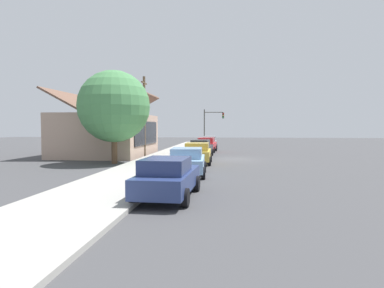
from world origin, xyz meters
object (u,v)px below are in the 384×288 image
car_skyblue (187,161)px  car_charcoal (201,148)px  traffic_light_main (212,122)px  car_navy (168,177)px  car_mustard (197,153)px  car_silver (209,142)px  car_cherry (207,145)px  fire_hydrant_red (149,173)px  shade_tree (114,107)px  utility_pole_wooden (144,115)px

car_skyblue → car_charcoal: (11.93, 0.16, -0.00)m
traffic_light_main → car_navy: bearing=179.8°
car_skyblue → car_mustard: 6.14m
car_mustard → car_silver: same height
car_navy → car_cherry: bearing=2.4°
traffic_light_main → fire_hydrant_red: (-30.56, 1.66, -2.99)m
car_silver → shade_tree: 19.83m
car_navy → utility_pole_wooden: 19.46m
car_mustard → utility_pole_wooden: size_ratio=0.58×
fire_hydrant_red → shade_tree: bearing=29.1°
car_navy → car_mustard: 12.22m
car_mustard → utility_pole_wooden: (6.18, 5.59, 3.11)m
car_mustard → fire_hydrant_red: (-8.82, 1.59, -0.32)m
car_cherry → fire_hydrant_red: car_cherry is taller
car_skyblue → car_cherry: (18.20, 0.04, -0.00)m
car_navy → car_silver: 30.30m
car_skyblue → fire_hydrant_red: (-2.68, 1.56, -0.32)m
car_silver → utility_pole_wooden: utility_pole_wooden is taller
car_mustard → car_cherry: same height
car_navy → car_charcoal: size_ratio=0.99×
car_cherry → traffic_light_main: bearing=2.0°
car_mustard → car_silver: 18.08m
car_charcoal → shade_tree: size_ratio=0.70×
car_charcoal → utility_pole_wooden: (0.38, 5.40, 3.11)m
car_mustard → car_charcoal: (5.79, 0.19, 0.00)m
car_navy → traffic_light_main: traffic_light_main is taller
car_silver → shade_tree: size_ratio=0.65×
car_navy → shade_tree: shade_tree is taller
car_silver → utility_pole_wooden: size_ratio=0.60×
traffic_light_main → fire_hydrant_red: size_ratio=7.32×
car_charcoal → traffic_light_main: 16.16m
traffic_light_main → car_mustard: bearing=179.8°
car_charcoal → shade_tree: shade_tree is taller
shade_tree → utility_pole_wooden: size_ratio=0.93×
car_mustard → fire_hydrant_red: bearing=168.5°
car_silver → fire_hydrant_red: car_silver is taller
car_silver → utility_pole_wooden: 13.47m
car_skyblue → car_charcoal: 11.93m
car_skyblue → car_silver: (24.22, 0.08, -0.00)m
utility_pole_wooden → fire_hydrant_red: bearing=-165.1°
car_silver → shade_tree: (-18.53, 6.14, 3.47)m
fire_hydrant_red → traffic_light_main: bearing=-3.1°
shade_tree → traffic_light_main: 23.08m
car_charcoal → car_cherry: same height
car_skyblue → utility_pole_wooden: 13.87m
car_charcoal → traffic_light_main: (15.94, -0.26, 2.68)m
utility_pole_wooden → car_skyblue: bearing=-155.7°
car_mustard → shade_tree: (-0.45, 6.25, 3.47)m
car_skyblue → car_silver: 24.22m
shade_tree → utility_pole_wooden: utility_pole_wooden is taller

